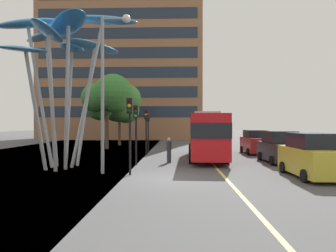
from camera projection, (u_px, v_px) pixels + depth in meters
name	position (u px, v px, depth m)	size (l,w,h in m)	color
ground	(152.00, 179.00, 14.19)	(120.00, 240.00, 0.10)	#4C4C4F
red_bus	(206.00, 133.00, 22.15)	(2.96, 9.78, 3.54)	red
leaf_sculpture	(62.00, 44.00, 17.91)	(8.89, 8.50, 9.25)	#9EA0A5
traffic_light_kerb_near	(130.00, 120.00, 15.09)	(0.28, 0.42, 3.97)	black
traffic_light_kerb_far	(136.00, 122.00, 18.77)	(0.28, 0.42, 3.83)	black
traffic_light_island_mid	(146.00, 122.00, 24.95)	(0.28, 0.42, 3.84)	black
traffic_light_opposite	(148.00, 124.00, 26.88)	(0.28, 0.42, 3.68)	black
car_parked_near	(311.00, 157.00, 14.50)	(1.98, 4.33, 2.19)	gold
car_parked_mid	(279.00, 148.00, 20.04)	(2.09, 4.31, 2.16)	black
car_parked_far	(255.00, 143.00, 26.08)	(2.03, 4.07, 2.10)	maroon
street_lamp	(108.00, 74.00, 15.58)	(1.60, 0.44, 8.45)	gray
tree_pavement_near	(107.00, 98.00, 30.67)	(5.37, 5.25, 7.82)	brown
tree_pavement_far	(121.00, 103.00, 36.19)	(4.83, 5.36, 7.61)	brown
pedestrian	(169.00, 150.00, 20.04)	(0.34, 0.34, 1.69)	#2D3342
backdrop_building	(124.00, 69.00, 54.62)	(27.97, 13.00, 25.81)	#8E6042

